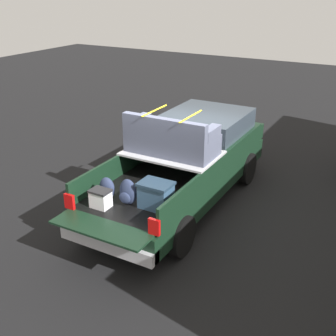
# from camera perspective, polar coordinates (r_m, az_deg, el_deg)

# --- Properties ---
(ground_plane) EXTENTS (40.00, 40.00, 0.00)m
(ground_plane) POSITION_cam_1_polar(r_m,az_deg,el_deg) (9.76, 1.73, -4.70)
(ground_plane) COLOR black
(pickup_truck) EXTENTS (6.05, 2.06, 2.23)m
(pickup_truck) POSITION_cam_1_polar(r_m,az_deg,el_deg) (9.63, 2.76, 1.09)
(pickup_truck) COLOR black
(pickup_truck) RESTS_ON ground_plane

